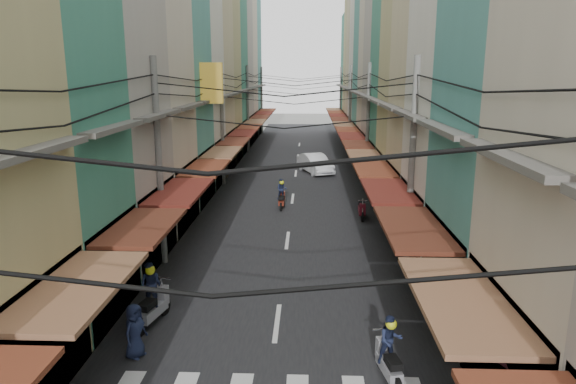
% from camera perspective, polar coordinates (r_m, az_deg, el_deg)
% --- Properties ---
extents(ground, '(160.00, 160.00, 0.00)m').
position_cam_1_polar(ground, '(18.22, -0.84, -11.45)').
color(ground, slate).
rests_on(ground, ground).
extents(road, '(10.00, 80.00, 0.02)m').
position_cam_1_polar(road, '(37.32, 0.79, 1.48)').
color(road, black).
rests_on(road, ground).
extents(sidewalk_left, '(3.00, 80.00, 0.06)m').
position_cam_1_polar(sidewalk_left, '(38.04, -9.05, 1.56)').
color(sidewalk_left, gray).
rests_on(sidewalk_left, ground).
extents(sidewalk_right, '(3.00, 80.00, 0.06)m').
position_cam_1_polar(sidewalk_right, '(37.73, 10.71, 1.40)').
color(sidewalk_right, gray).
rests_on(sidewalk_right, ground).
extents(building_row_left, '(7.80, 67.67, 23.70)m').
position_cam_1_polar(building_row_left, '(34.32, -13.23, 16.51)').
color(building_row_left, silver).
rests_on(building_row_left, ground).
extents(building_row_right, '(7.80, 68.98, 22.59)m').
position_cam_1_polar(building_row_right, '(33.76, 14.79, 15.87)').
color(building_row_right, '#3E8971').
rests_on(building_row_right, ground).
extents(utility_poles, '(10.20, 66.13, 8.20)m').
position_cam_1_polar(utility_poles, '(31.57, 0.60, 11.37)').
color(utility_poles, gray).
rests_on(utility_poles, ground).
extents(white_car, '(5.49, 3.71, 1.80)m').
position_cam_1_polar(white_car, '(39.67, 3.04, 2.15)').
color(white_car, silver).
rests_on(white_car, ground).
extents(bicycle, '(1.73, 0.83, 1.14)m').
position_cam_1_polar(bicycle, '(18.48, 19.52, -11.90)').
color(bicycle, black).
rests_on(bicycle, ground).
extents(moving_scooters, '(8.07, 18.51, 2.01)m').
position_cam_1_polar(moving_scooters, '(19.70, -1.33, -7.75)').
color(moving_scooters, black).
rests_on(moving_scooters, ground).
extents(parked_scooters, '(13.21, 16.43, 0.94)m').
position_cam_1_polar(parked_scooters, '(14.25, 14.33, -17.40)').
color(parked_scooters, black).
rests_on(parked_scooters, ground).
extents(pedestrians, '(12.50, 20.51, 2.23)m').
position_cam_1_polar(pedestrians, '(21.97, -13.93, -4.57)').
color(pedestrians, '#271E28').
rests_on(pedestrians, ground).
extents(market_umbrella, '(2.14, 2.14, 2.26)m').
position_cam_1_polar(market_umbrella, '(12.55, 25.56, -14.76)').
color(market_umbrella, '#B2B2B7').
rests_on(market_umbrella, ground).
extents(traffic_sign, '(0.10, 0.66, 3.00)m').
position_cam_1_polar(traffic_sign, '(14.57, 20.06, -9.44)').
color(traffic_sign, gray).
rests_on(traffic_sign, ground).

